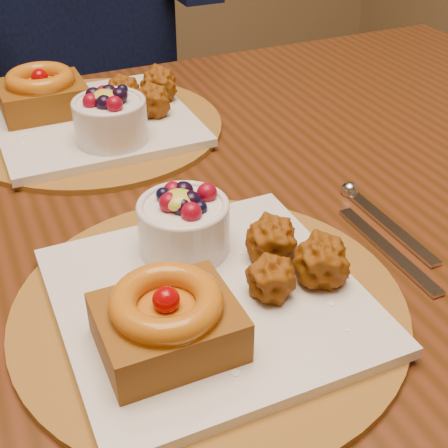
% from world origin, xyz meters
% --- Properties ---
extents(dining_table, '(1.60, 0.90, 0.76)m').
position_xyz_m(dining_table, '(0.03, -0.03, 0.68)').
color(dining_table, '#3B1E0A').
rests_on(dining_table, ground).
extents(place_setting_near, '(0.38, 0.38, 0.09)m').
position_xyz_m(place_setting_near, '(0.02, -0.24, 0.78)').
color(place_setting_near, brown).
rests_on(place_setting_near, dining_table).
extents(place_setting_far, '(0.38, 0.38, 0.09)m').
position_xyz_m(place_setting_far, '(0.02, 0.18, 0.78)').
color(place_setting_far, brown).
rests_on(place_setting_far, dining_table).
extents(cutlery_near, '(0.06, 0.17, 0.00)m').
position_xyz_m(cutlery_near, '(0.26, -0.22, 0.76)').
color(cutlery_near, '#B2B2B7').
rests_on(cutlery_near, dining_table).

